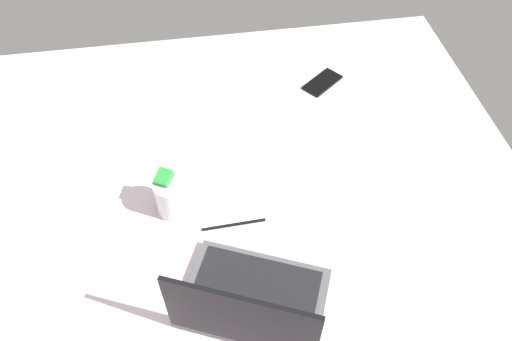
{
  "coord_description": "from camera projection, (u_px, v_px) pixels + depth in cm",
  "views": [
    {
      "loc": [
        1.68,
        89.84,
        129.57
      ],
      "look_at": [
        -12.27,
        2.43,
        24.0
      ],
      "focal_mm": 35.34,
      "sensor_mm": 36.0,
      "label": 1
    }
  ],
  "objects": [
    {
      "name": "snack_cup",
      "position": [
        172.0,
        196.0,
        1.32
      ],
      "size": [
        9.0,
        9.26,
        13.43
      ],
      "color": "silver",
      "rests_on": "bed_mattress"
    },
    {
      "name": "bed_mattress",
      "position": [
        214.0,
        202.0,
        1.5
      ],
      "size": [
        180.0,
        140.0,
        18.0
      ],
      "primitive_type": "cube",
      "color": "silver",
      "rests_on": "ground"
    },
    {
      "name": "charger_cable",
      "position": [
        234.0,
        225.0,
        1.33
      ],
      "size": [
        17.01,
        1.16,
        0.6
      ],
      "primitive_type": "cube",
      "rotation": [
        0.0,
        0.0,
        0.03
      ],
      "color": "black",
      "rests_on": "bed_mattress"
    },
    {
      "name": "cell_phone",
      "position": [
        322.0,
        82.0,
        1.7
      ],
      "size": [
        15.21,
        13.99,
        0.8
      ],
      "primitive_type": "cube",
      "rotation": [
        0.0,
        0.0,
        5.38
      ],
      "color": "black",
      "rests_on": "bed_mattress"
    },
    {
      "name": "laptop",
      "position": [
        251.0,
        303.0,
        1.15
      ],
      "size": [
        39.5,
        34.42,
        23.0
      ],
      "rotation": [
        0.0,
        0.0,
        -0.42
      ],
      "color": "#4C4C51",
      "rests_on": "bed_mattress"
    }
  ]
}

